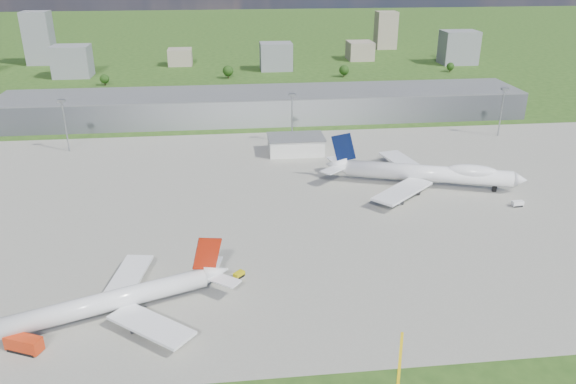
{
  "coord_description": "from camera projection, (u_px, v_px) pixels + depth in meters",
  "views": [
    {
      "loc": [
        -22.71,
        -155.96,
        89.88
      ],
      "look_at": [
        -1.5,
        31.72,
        9.0
      ],
      "focal_mm": 35.0,
      "sensor_mm": 36.0,
      "label": 1
    }
  ],
  "objects": [
    {
      "name": "ground",
      "position": [
        267.0,
        125.0,
        317.21
      ],
      "size": [
        1400.0,
        1400.0,
        0.0
      ],
      "primitive_type": "plane",
      "color": "#264917",
      "rests_on": "ground"
    },
    {
      "name": "apron",
      "position": [
        315.0,
        204.0,
        217.74
      ],
      "size": [
        360.0,
        190.0,
        0.08
      ],
      "primitive_type": "cube",
      "color": "gray",
      "rests_on": "ground"
    },
    {
      "name": "terminal",
      "position": [
        265.0,
        105.0,
        327.96
      ],
      "size": [
        300.0,
        42.0,
        15.0
      ],
      "primitive_type": "cube",
      "color": "gray",
      "rests_on": "ground"
    },
    {
      "name": "ops_building",
      "position": [
        296.0,
        145.0,
        270.99
      ],
      "size": [
        26.0,
        16.0,
        8.0
      ],
      "primitive_type": "cube",
      "color": "silver",
      "rests_on": "ground"
    },
    {
      "name": "mast_west",
      "position": [
        64.0,
        116.0,
        267.94
      ],
      "size": [
        3.5,
        2.0,
        25.9
      ],
      "color": "gray",
      "rests_on": "ground"
    },
    {
      "name": "mast_center",
      "position": [
        292.0,
        110.0,
        279.3
      ],
      "size": [
        3.5,
        2.0,
        25.9
      ],
      "color": "gray",
      "rests_on": "ground"
    },
    {
      "name": "mast_east",
      "position": [
        503.0,
        103.0,
        290.66
      ],
      "size": [
        3.5,
        2.0,
        25.9
      ],
      "color": "gray",
      "rests_on": "ground"
    },
    {
      "name": "airliner_red_twin",
      "position": [
        119.0,
        300.0,
        149.2
      ],
      "size": [
        62.4,
        47.32,
        17.77
      ],
      "rotation": [
        0.0,
        0.0,
        3.5
      ],
      "color": "white",
      "rests_on": "ground"
    },
    {
      "name": "airliner_blue_quad",
      "position": [
        428.0,
        173.0,
        231.43
      ],
      "size": [
        79.06,
        60.58,
        21.21
      ],
      "rotation": [
        0.0,
        0.0,
        -0.32
      ],
      "color": "white",
      "rests_on": "ground"
    },
    {
      "name": "fire_truck",
      "position": [
        24.0,
        344.0,
        136.59
      ],
      "size": [
        9.81,
        6.85,
        4.03
      ],
      "rotation": [
        0.0,
        0.0,
        -0.41
      ],
      "color": "red",
      "rests_on": "ground"
    },
    {
      "name": "tug_yellow",
      "position": [
        239.0,
        275.0,
        168.12
      ],
      "size": [
        3.71,
        3.73,
        1.69
      ],
      "rotation": [
        0.0,
        0.0,
        0.79
      ],
      "color": "#C5B00B",
      "rests_on": "ground"
    },
    {
      "name": "van_white_near",
      "position": [
        398.0,
        200.0,
        217.97
      ],
      "size": [
        3.22,
        5.61,
        2.68
      ],
      "rotation": [
        0.0,
        0.0,
        1.75
      ],
      "color": "silver",
      "rests_on": "ground"
    },
    {
      "name": "van_white_far",
      "position": [
        518.0,
        204.0,
        214.78
      ],
      "size": [
        4.48,
        2.42,
        2.27
      ],
      "rotation": [
        0.0,
        0.0,
        0.08
      ],
      "color": "white",
      "rests_on": "ground"
    },
    {
      "name": "bldg_w",
      "position": [
        72.0,
        61.0,
        435.05
      ],
      "size": [
        28.0,
        22.0,
        24.0
      ],
      "primitive_type": "cube",
      "color": "slate",
      "rests_on": "ground"
    },
    {
      "name": "bldg_cw",
      "position": [
        180.0,
        57.0,
        481.81
      ],
      "size": [
        20.0,
        18.0,
        14.0
      ],
      "primitive_type": "cube",
      "color": "gray",
      "rests_on": "ground"
    },
    {
      "name": "bldg_c",
      "position": [
        276.0,
        56.0,
        461.09
      ],
      "size": [
        26.0,
        20.0,
        22.0
      ],
      "primitive_type": "cube",
      "color": "slate",
      "rests_on": "ground"
    },
    {
      "name": "bldg_ce",
      "position": [
        360.0,
        51.0,
        507.07
      ],
      "size": [
        22.0,
        24.0,
        16.0
      ],
      "primitive_type": "cube",
      "color": "gray",
      "rests_on": "ground"
    },
    {
      "name": "bldg_e",
      "position": [
        459.0,
        47.0,
        485.57
      ],
      "size": [
        30.0,
        22.0,
        28.0
      ],
      "primitive_type": "cube",
      "color": "slate",
      "rests_on": "ground"
    },
    {
      "name": "bldg_tall_w",
      "position": [
        39.0,
        38.0,
        481.79
      ],
      "size": [
        22.0,
        20.0,
        44.0
      ],
      "primitive_type": "cube",
      "color": "slate",
      "rests_on": "ground"
    },
    {
      "name": "bldg_tall_e",
      "position": [
        386.0,
        30.0,
        562.08
      ],
      "size": [
        20.0,
        18.0,
        36.0
      ],
      "primitive_type": "cube",
      "color": "gray",
      "rests_on": "ground"
    },
    {
      "name": "tree_w",
      "position": [
        104.0,
        79.0,
        408.98
      ],
      "size": [
        6.75,
        6.75,
        8.25
      ],
      "color": "#382314",
      "rests_on": "ground"
    },
    {
      "name": "tree_c",
      "position": [
        228.0,
        71.0,
        431.59
      ],
      "size": [
        8.1,
        8.1,
        9.9
      ],
      "color": "#382314",
      "rests_on": "ground"
    },
    {
      "name": "tree_e",
      "position": [
        344.0,
        70.0,
        436.45
      ],
      "size": [
        7.65,
        7.65,
        9.35
      ],
      "color": "#382314",
      "rests_on": "ground"
    },
    {
      "name": "tree_far_e",
      "position": [
        450.0,
        66.0,
        455.26
      ],
      "size": [
        6.3,
        6.3,
        7.7
      ],
      "color": "#382314",
      "rests_on": "ground"
    }
  ]
}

